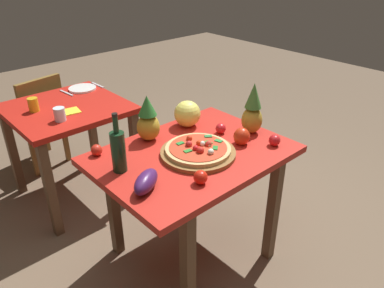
{
  "coord_description": "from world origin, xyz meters",
  "views": [
    {
      "loc": [
        -1.26,
        -1.38,
        1.83
      ],
      "look_at": [
        -0.0,
        0.0,
        0.83
      ],
      "focal_mm": 34.96,
      "sensor_mm": 36.0,
      "label": 1
    }
  ],
  "objects_px": {
    "bell_pepper": "(242,136)",
    "background_table": "(69,122)",
    "pizza_board": "(198,153)",
    "tomato_by_bottle": "(221,129)",
    "pineapple_left": "(148,120)",
    "tomato_beside_pepper": "(97,150)",
    "dinner_plate": "(82,88)",
    "fork_utensil": "(66,93)",
    "pizza": "(198,149)",
    "napkin_folded": "(69,112)",
    "drinking_glass_water": "(60,114)",
    "drinking_glass_juice": "(33,105)",
    "pineapple_right": "(253,111)",
    "tomato_near_board": "(201,177)",
    "wine_bottle": "(118,150)",
    "melon": "(187,114)",
    "dining_chair": "(38,117)",
    "tomato_at_corner": "(275,140)",
    "knife_utensil": "(98,85)",
    "display_table": "(192,168)",
    "eggplant": "(146,182)"
  },
  "relations": [
    {
      "from": "bell_pepper",
      "to": "background_table",
      "type": "bearing_deg",
      "value": 112.02
    },
    {
      "from": "pizza_board",
      "to": "tomato_by_bottle",
      "type": "distance_m",
      "value": 0.31
    },
    {
      "from": "pineapple_left",
      "to": "tomato_beside_pepper",
      "type": "height_order",
      "value": "pineapple_left"
    },
    {
      "from": "dinner_plate",
      "to": "fork_utensil",
      "type": "xyz_separation_m",
      "value": [
        -0.14,
        0.0,
        -0.0
      ]
    },
    {
      "from": "pizza",
      "to": "napkin_folded",
      "type": "height_order",
      "value": "pizza"
    },
    {
      "from": "dinner_plate",
      "to": "drinking_glass_water",
      "type": "bearing_deg",
      "value": -131.26
    },
    {
      "from": "drinking_glass_juice",
      "to": "tomato_by_bottle",
      "type": "bearing_deg",
      "value": -57.35
    },
    {
      "from": "pineapple_right",
      "to": "bell_pepper",
      "type": "bearing_deg",
      "value": -159.4
    },
    {
      "from": "tomato_near_board",
      "to": "background_table",
      "type": "bearing_deg",
      "value": 91.73
    },
    {
      "from": "wine_bottle",
      "to": "melon",
      "type": "height_order",
      "value": "wine_bottle"
    },
    {
      "from": "dining_chair",
      "to": "pizza",
      "type": "height_order",
      "value": "pizza"
    },
    {
      "from": "tomato_by_bottle",
      "to": "napkin_folded",
      "type": "bearing_deg",
      "value": 119.97
    },
    {
      "from": "drinking_glass_juice",
      "to": "napkin_folded",
      "type": "xyz_separation_m",
      "value": [
        0.18,
        -0.18,
        -0.05
      ]
    },
    {
      "from": "fork_utensil",
      "to": "napkin_folded",
      "type": "xyz_separation_m",
      "value": [
        -0.15,
        -0.36,
        -0.0
      ]
    },
    {
      "from": "pizza",
      "to": "drinking_glass_juice",
      "type": "relative_size",
      "value": 3.76
    },
    {
      "from": "bell_pepper",
      "to": "tomato_at_corner",
      "type": "distance_m",
      "value": 0.19
    },
    {
      "from": "background_table",
      "to": "pizza",
      "type": "relative_size",
      "value": 2.19
    },
    {
      "from": "background_table",
      "to": "tomato_beside_pepper",
      "type": "xyz_separation_m",
      "value": [
        -0.2,
        -0.8,
        0.17
      ]
    },
    {
      "from": "pizza",
      "to": "knife_utensil",
      "type": "relative_size",
      "value": 2.06
    },
    {
      "from": "pizza",
      "to": "dinner_plate",
      "type": "height_order",
      "value": "pizza"
    },
    {
      "from": "dining_chair",
      "to": "tomato_at_corner",
      "type": "relative_size",
      "value": 12.43
    },
    {
      "from": "drinking_glass_water",
      "to": "dinner_plate",
      "type": "distance_m",
      "value": 0.61
    },
    {
      "from": "display_table",
      "to": "bell_pepper",
      "type": "relative_size",
      "value": 10.25
    },
    {
      "from": "tomato_at_corner",
      "to": "drinking_glass_juice",
      "type": "relative_size",
      "value": 0.69
    },
    {
      "from": "tomato_beside_pepper",
      "to": "eggplant",
      "type": "bearing_deg",
      "value": -88.96
    },
    {
      "from": "knife_utensil",
      "to": "tomato_by_bottle",
      "type": "bearing_deg",
      "value": -86.71
    },
    {
      "from": "eggplant",
      "to": "display_table",
      "type": "bearing_deg",
      "value": 16.5
    },
    {
      "from": "pizza_board",
      "to": "melon",
      "type": "relative_size",
      "value": 2.49
    },
    {
      "from": "wine_bottle",
      "to": "display_table",
      "type": "bearing_deg",
      "value": -14.88
    },
    {
      "from": "eggplant",
      "to": "tomato_beside_pepper",
      "type": "xyz_separation_m",
      "value": [
        -0.01,
        0.46,
        -0.01
      ]
    },
    {
      "from": "pizza",
      "to": "drinking_glass_water",
      "type": "xyz_separation_m",
      "value": [
        -0.37,
        0.97,
        0.01
      ]
    },
    {
      "from": "background_table",
      "to": "dinner_plate",
      "type": "distance_m",
      "value": 0.38
    },
    {
      "from": "background_table",
      "to": "pizza_board",
      "type": "xyz_separation_m",
      "value": [
        0.23,
        -1.18,
        0.15
      ]
    },
    {
      "from": "melon",
      "to": "dinner_plate",
      "type": "relative_size",
      "value": 0.78
    },
    {
      "from": "melon",
      "to": "knife_utensil",
      "type": "xyz_separation_m",
      "value": [
        -0.04,
        1.1,
        -0.08
      ]
    },
    {
      "from": "pizza_board",
      "to": "wine_bottle",
      "type": "height_order",
      "value": "wine_bottle"
    },
    {
      "from": "bell_pepper",
      "to": "tomato_beside_pepper",
      "type": "distance_m",
      "value": 0.84
    },
    {
      "from": "napkin_folded",
      "to": "melon",
      "type": "bearing_deg",
      "value": -57.45
    },
    {
      "from": "pineapple_left",
      "to": "tomato_near_board",
      "type": "relative_size",
      "value": 3.94
    },
    {
      "from": "tomato_at_corner",
      "to": "tomato_near_board",
      "type": "height_order",
      "value": "tomato_near_board"
    },
    {
      "from": "tomato_beside_pepper",
      "to": "dinner_plate",
      "type": "bearing_deg",
      "value": 66.3
    },
    {
      "from": "background_table",
      "to": "dinner_plate",
      "type": "bearing_deg",
      "value": 42.71
    },
    {
      "from": "melon",
      "to": "drinking_glass_water",
      "type": "distance_m",
      "value": 0.86
    },
    {
      "from": "pineapple_right",
      "to": "wine_bottle",
      "type": "bearing_deg",
      "value": 168.65
    },
    {
      "from": "dinner_plate",
      "to": "tomato_near_board",
      "type": "bearing_deg",
      "value": -97.63
    },
    {
      "from": "pineapple_right",
      "to": "drinking_glass_juice",
      "type": "xyz_separation_m",
      "value": [
        -0.88,
        1.26,
        -0.1
      ]
    },
    {
      "from": "tomato_by_bottle",
      "to": "napkin_folded",
      "type": "distance_m",
      "value": 1.1
    },
    {
      "from": "bell_pepper",
      "to": "knife_utensil",
      "type": "relative_size",
      "value": 0.6
    },
    {
      "from": "dining_chair",
      "to": "tomato_beside_pepper",
      "type": "height_order",
      "value": "dining_chair"
    },
    {
      "from": "melon",
      "to": "dinner_plate",
      "type": "bearing_deg",
      "value": 99.11
    }
  ]
}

